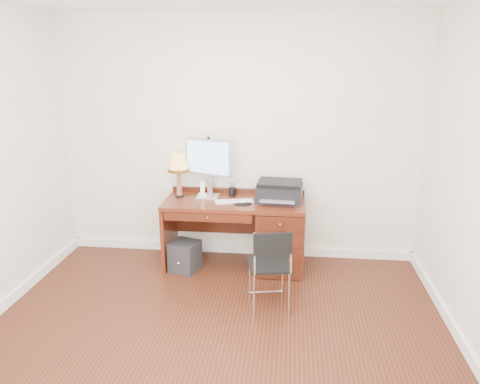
# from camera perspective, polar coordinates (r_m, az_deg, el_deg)

# --- Properties ---
(ground) EXTENTS (4.00, 4.00, 0.00)m
(ground) POSITION_cam_1_polar(r_m,az_deg,el_deg) (4.07, -3.13, -17.21)
(ground) COLOR #33150B
(ground) RESTS_ON ground
(room_shell) EXTENTS (4.00, 4.00, 4.00)m
(room_shell) POSITION_cam_1_polar(r_m,az_deg,el_deg) (4.58, -1.83, -12.36)
(room_shell) COLOR white
(room_shell) RESTS_ON ground
(desk) EXTENTS (1.50, 0.67, 0.75)m
(desk) POSITION_cam_1_polar(r_m,az_deg,el_deg) (5.10, 2.96, -4.79)
(desk) COLOR #582112
(desk) RESTS_ON ground
(monitor) EXTENTS (0.53, 0.27, 0.63)m
(monitor) POSITION_cam_1_polar(r_m,az_deg,el_deg) (5.10, -3.95, 3.85)
(monitor) COLOR silver
(monitor) RESTS_ON desk
(keyboard) EXTENTS (0.42, 0.21, 0.02)m
(keyboard) POSITION_cam_1_polar(r_m,az_deg,el_deg) (4.96, -0.75, -1.14)
(keyboard) COLOR white
(keyboard) RESTS_ON desk
(mouse_pad) EXTENTS (0.20, 0.20, 0.04)m
(mouse_pad) POSITION_cam_1_polar(r_m,az_deg,el_deg) (4.91, 0.28, -1.30)
(mouse_pad) COLOR black
(mouse_pad) RESTS_ON desk
(printer) EXTENTS (0.50, 0.40, 0.21)m
(printer) POSITION_cam_1_polar(r_m,az_deg,el_deg) (5.01, 4.84, 0.13)
(printer) COLOR black
(printer) RESTS_ON desk
(leg_lamp) EXTENTS (0.23, 0.23, 0.48)m
(leg_lamp) POSITION_cam_1_polar(r_m,az_deg,el_deg) (5.11, -7.52, 3.23)
(leg_lamp) COLOR black
(leg_lamp) RESTS_ON desk
(phone) EXTENTS (0.09, 0.09, 0.18)m
(phone) POSITION_cam_1_polar(r_m,az_deg,el_deg) (5.12, -4.57, -0.09)
(phone) COLOR white
(phone) RESTS_ON desk
(pen_cup) EXTENTS (0.08, 0.08, 0.10)m
(pen_cup) POSITION_cam_1_polar(r_m,az_deg,el_deg) (5.17, -0.95, 0.04)
(pen_cup) COLOR black
(pen_cup) RESTS_ON desk
(chair) EXTENTS (0.44, 0.44, 0.79)m
(chair) POSITION_cam_1_polar(r_m,az_deg,el_deg) (4.23, 3.54, -8.40)
(chair) COLOR black
(chair) RESTS_ON ground
(equipment_box) EXTENTS (0.35, 0.35, 0.32)m
(equipment_box) POSITION_cam_1_polar(r_m,az_deg,el_deg) (5.13, -6.73, -7.76)
(equipment_box) COLOR black
(equipment_box) RESTS_ON ground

